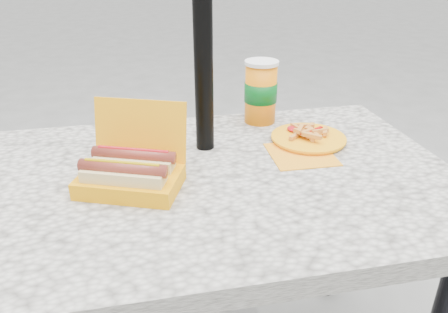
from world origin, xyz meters
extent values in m
cube|color=beige|center=(0.00, 0.00, 0.72)|extent=(1.20, 0.80, 0.05)
cylinder|color=black|center=(-0.50, 0.30, 0.35)|extent=(0.07, 0.07, 0.70)
cylinder|color=black|center=(0.50, 0.30, 0.35)|extent=(0.07, 0.07, 0.70)
cylinder|color=black|center=(0.00, 0.16, 1.10)|extent=(0.05, 0.05, 2.20)
cube|color=#FAA20D|center=(-0.21, -0.03, 0.77)|extent=(0.27, 0.22, 0.04)
cube|color=#FAA20D|center=(-0.18, 0.05, 0.86)|extent=(0.22, 0.12, 0.15)
cube|color=#CFB67F|center=(-0.22, -0.06, 0.79)|extent=(0.19, 0.12, 0.05)
cylinder|color=maroon|center=(-0.22, -0.06, 0.82)|extent=(0.20, 0.10, 0.03)
cylinder|color=#AD8500|center=(-0.22, -0.06, 0.84)|extent=(0.16, 0.07, 0.01)
cube|color=#CFB67F|center=(-0.20, 0.00, 0.79)|extent=(0.19, 0.12, 0.05)
cylinder|color=maroon|center=(-0.20, 0.00, 0.82)|extent=(0.20, 0.10, 0.03)
cylinder|color=#B11016|center=(-0.20, 0.00, 0.84)|extent=(0.16, 0.07, 0.01)
cube|color=orange|center=(0.25, 0.06, 0.75)|extent=(0.17, 0.17, 0.00)
cylinder|color=#FAA20D|center=(0.30, 0.14, 0.76)|extent=(0.21, 0.21, 0.01)
cylinder|color=#FAA20D|center=(0.30, 0.14, 0.76)|extent=(0.21, 0.21, 0.01)
cube|color=orange|center=(0.27, 0.15, 0.79)|extent=(0.04, 0.05, 0.01)
cube|color=orange|center=(0.31, 0.14, 0.77)|extent=(0.02, 0.05, 0.01)
cube|color=orange|center=(0.31, 0.19, 0.78)|extent=(0.05, 0.03, 0.01)
cube|color=orange|center=(0.29, 0.10, 0.78)|extent=(0.05, 0.04, 0.01)
cube|color=orange|center=(0.30, 0.15, 0.77)|extent=(0.05, 0.05, 0.01)
cube|color=orange|center=(0.30, 0.14, 0.77)|extent=(0.03, 0.05, 0.01)
cube|color=orange|center=(0.33, 0.14, 0.78)|extent=(0.05, 0.02, 0.01)
cube|color=orange|center=(0.29, 0.14, 0.78)|extent=(0.05, 0.03, 0.01)
cube|color=orange|center=(0.30, 0.13, 0.77)|extent=(0.02, 0.05, 0.01)
cube|color=orange|center=(0.30, 0.14, 0.77)|extent=(0.03, 0.05, 0.01)
cube|color=orange|center=(0.31, 0.15, 0.77)|extent=(0.04, 0.05, 0.01)
cube|color=orange|center=(0.28, 0.19, 0.78)|extent=(0.02, 0.05, 0.01)
cube|color=orange|center=(0.29, 0.11, 0.78)|extent=(0.04, 0.05, 0.01)
cube|color=orange|center=(0.35, 0.14, 0.78)|extent=(0.03, 0.05, 0.01)
cube|color=orange|center=(0.30, 0.12, 0.77)|extent=(0.03, 0.05, 0.01)
cube|color=orange|center=(0.32, 0.18, 0.78)|extent=(0.04, 0.05, 0.01)
cube|color=orange|center=(0.30, 0.15, 0.78)|extent=(0.04, 0.05, 0.01)
cube|color=orange|center=(0.26, 0.14, 0.77)|extent=(0.05, 0.04, 0.01)
cube|color=orange|center=(0.28, 0.15, 0.78)|extent=(0.04, 0.05, 0.01)
ellipsoid|color=#B11016|center=(0.27, 0.19, 0.77)|extent=(0.04, 0.04, 0.01)
cube|color=#BE0100|center=(0.31, 0.15, 0.78)|extent=(0.08, 0.05, 0.00)
cylinder|color=orange|center=(0.20, 0.32, 0.84)|extent=(0.10, 0.10, 0.18)
cylinder|color=#045316|center=(0.20, 0.32, 0.85)|extent=(0.10, 0.10, 0.06)
cylinder|color=white|center=(0.20, 0.32, 0.94)|extent=(0.10, 0.10, 0.01)
camera|label=1|loc=(-0.18, -0.94, 1.27)|focal=35.00mm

